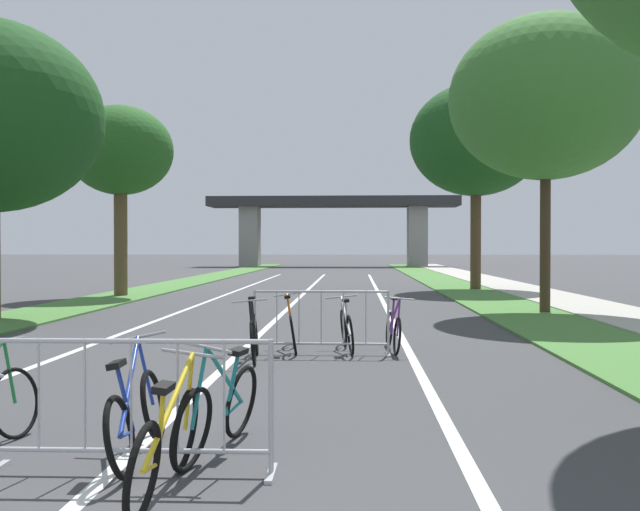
# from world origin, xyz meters

# --- Properties ---
(grass_verge_left) EXTENTS (2.34, 72.50, 0.05)m
(grass_verge_left) POSITION_xyz_m (-6.27, 29.66, 0.03)
(grass_verge_left) COLOR #477A38
(grass_verge_left) RESTS_ON ground
(grass_verge_right) EXTENTS (2.34, 72.50, 0.05)m
(grass_verge_right) POSITION_xyz_m (6.27, 29.66, 0.03)
(grass_verge_right) COLOR #477A38
(grass_verge_right) RESTS_ON ground
(sidewalk_path_right) EXTENTS (2.35, 72.50, 0.08)m
(sidewalk_path_right) POSITION_xyz_m (8.61, 29.66, 0.04)
(sidewalk_path_right) COLOR #ADA89E
(sidewalk_path_right) RESTS_ON ground
(lane_stripe_center) EXTENTS (0.14, 41.94, 0.01)m
(lane_stripe_center) POSITION_xyz_m (0.00, 20.97, 0.00)
(lane_stripe_center) COLOR silver
(lane_stripe_center) RESTS_ON ground
(lane_stripe_right_lane) EXTENTS (0.14, 41.94, 0.01)m
(lane_stripe_right_lane) POSITION_xyz_m (2.81, 20.97, 0.00)
(lane_stripe_right_lane) COLOR silver
(lane_stripe_right_lane) RESTS_ON ground
(lane_stripe_left_lane) EXTENTS (0.14, 41.94, 0.01)m
(lane_stripe_left_lane) POSITION_xyz_m (-2.81, 20.97, 0.00)
(lane_stripe_left_lane) COLOR silver
(lane_stripe_left_lane) RESTS_ON ground
(overpass_bridge) EXTENTS (22.04, 3.87, 6.16)m
(overpass_bridge) POSITION_xyz_m (0.00, 59.92, 4.61)
(overpass_bridge) COLOR #2D2D30
(overpass_bridge) RESTS_ON ground
(tree_left_cypress_far) EXTENTS (3.68, 3.68, 6.71)m
(tree_left_cypress_far) POSITION_xyz_m (-6.33, 22.13, 5.09)
(tree_left_cypress_far) COLOR brown
(tree_left_cypress_far) RESTS_ON ground
(tree_right_oak_mid) EXTENTS (5.03, 5.03, 7.79)m
(tree_right_oak_mid) POSITION_xyz_m (6.89, 16.52, 5.64)
(tree_right_oak_mid) COLOR #3D2D1E
(tree_right_oak_mid) RESTS_ON ground
(tree_right_pine_far) EXTENTS (5.37, 5.37, 8.39)m
(tree_right_pine_far) POSITION_xyz_m (6.83, 26.65, 6.08)
(tree_right_pine_far) COLOR #4C3823
(tree_right_pine_far) RESTS_ON ground
(crowd_barrier_nearest) EXTENTS (2.24, 0.47, 1.05)m
(crowd_barrier_nearest) POSITION_xyz_m (0.17, 3.23, 0.52)
(crowd_barrier_nearest) COLOR #ADADB2
(crowd_barrier_nearest) RESTS_ON ground
(crowd_barrier_second) EXTENTS (2.24, 0.44, 1.05)m
(crowd_barrier_second) POSITION_xyz_m (1.35, 9.25, 0.52)
(crowd_barrier_second) COLOR #ADADB2
(crowd_barrier_second) RESTS_ON ground
(bicycle_yellow_1) EXTENTS (0.49, 1.70, 0.97)m
(bicycle_yellow_1) POSITION_xyz_m (0.56, 2.80, 0.36)
(bicycle_yellow_1) COLOR black
(bicycle_yellow_1) RESTS_ON ground
(bicycle_purple_2) EXTENTS (0.49, 1.59, 0.95)m
(bicycle_purple_2) POSITION_xyz_m (2.55, 9.72, 0.36)
(bicycle_purple_2) COLOR black
(bicycle_purple_2) RESTS_ON ground
(bicycle_silver_3) EXTENTS (0.55, 1.66, 0.92)m
(bicycle_silver_3) POSITION_xyz_m (1.76, 9.71, 0.37)
(bicycle_silver_3) COLOR black
(bicycle_silver_3) RESTS_ON ground
(bicycle_teal_4) EXTENTS (0.52, 1.68, 1.02)m
(bicycle_teal_4) POSITION_xyz_m (0.75, 3.78, 0.38)
(bicycle_teal_4) COLOR black
(bicycle_teal_4) RESTS_ON ground
(bicycle_orange_6) EXTENTS (0.53, 1.67, 0.97)m
(bicycle_orange_6) POSITION_xyz_m (0.84, 9.71, 0.37)
(bicycle_orange_6) COLOR black
(bicycle_orange_6) RESTS_ON ground
(bicycle_blue_7) EXTENTS (0.55, 1.74, 1.01)m
(bicycle_blue_7) POSITION_xyz_m (0.09, 3.63, 0.36)
(bicycle_blue_7) COLOR black
(bicycle_blue_7) RESTS_ON ground
(bicycle_black_8) EXTENTS (0.53, 1.70, 1.00)m
(bicycle_black_8) POSITION_xyz_m (0.34, 8.67, 0.38)
(bicycle_black_8) COLOR black
(bicycle_black_8) RESTS_ON ground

